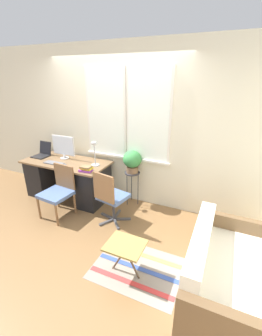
{
  "coord_description": "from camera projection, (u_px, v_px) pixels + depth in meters",
  "views": [
    {
      "loc": [
        1.85,
        -2.64,
        2.18
      ],
      "look_at": [
        0.56,
        0.18,
        0.9
      ],
      "focal_mm": 24.0,
      "sensor_mm": 36.0,
      "label": 1
    }
  ],
  "objects": [
    {
      "name": "desk_lamp",
      "position": [
        94.0,
        151.0,
        3.82
      ],
      "size": [
        0.15,
        0.15,
        0.43
      ],
      "color": "#ADADB2",
      "rests_on": "desk"
    },
    {
      "name": "ground_plane",
      "position": [
        96.0,
        216.0,
        3.76
      ],
      "size": [
        14.0,
        14.0,
        0.0
      ],
      "primitive_type": "plane",
      "color": "brown"
    },
    {
      "name": "desk_chair_wooden",
      "position": [
        58.0,
        190.0,
        3.66
      ],
      "size": [
        0.49,
        0.5,
        0.84
      ],
      "rotation": [
        0.0,
        0.0,
        -0.09
      ],
      "color": "brown",
      "rests_on": "ground_plane"
    },
    {
      "name": "plant_stand",
      "position": [
        132.0,
        176.0,
        3.96
      ],
      "size": [
        0.27,
        0.27,
        0.61
      ],
      "color": "#333338",
      "rests_on": "ground_plane"
    },
    {
      "name": "book_stack",
      "position": [
        86.0,
        169.0,
        3.66
      ],
      "size": [
        0.22,
        0.16,
        0.09
      ],
      "color": "purple",
      "rests_on": "desk"
    },
    {
      "name": "wall_back_with_window",
      "position": [
        117.0,
        126.0,
        3.93
      ],
      "size": [
        9.0,
        0.12,
        2.7
      ],
      "color": "beige",
      "rests_on": "ground_plane"
    },
    {
      "name": "floor_rug_striped",
      "position": [
        138.0,
        268.0,
        2.74
      ],
      "size": [
        1.06,
        0.8,
        0.01
      ],
      "color": "gray",
      "rests_on": "ground_plane"
    },
    {
      "name": "folding_stool",
      "position": [
        125.0,
        247.0,
        2.53
      ],
      "size": [
        0.43,
        0.36,
        0.43
      ],
      "color": "olive",
      "rests_on": "ground_plane"
    },
    {
      "name": "couch_loveseat",
      "position": [
        227.0,
        278.0,
        2.29
      ],
      "size": [
        0.84,
        1.39,
        0.75
      ],
      "rotation": [
        0.0,
        0.0,
        1.57
      ],
      "color": "white",
      "rests_on": "ground_plane"
    },
    {
      "name": "monitor",
      "position": [
        63.0,
        147.0,
        4.17
      ],
      "size": [
        0.48,
        0.16,
        0.43
      ],
      "color": "silver",
      "rests_on": "desk"
    },
    {
      "name": "laptop",
      "position": [
        42.0,
        153.0,
        4.36
      ],
      "size": [
        0.28,
        0.31,
        0.26
      ],
      "color": "black",
      "rests_on": "desk"
    },
    {
      "name": "potted_plant",
      "position": [
        132.0,
        160.0,
        3.84
      ],
      "size": [
        0.32,
        0.32,
        0.39
      ],
      "color": "brown",
      "rests_on": "plant_stand"
    },
    {
      "name": "mouse",
      "position": [
        65.0,
        165.0,
        3.88
      ],
      "size": [
        0.05,
        0.08,
        0.04
      ],
      "color": "slate",
      "rests_on": "desk"
    },
    {
      "name": "keyboard",
      "position": [
        54.0,
        163.0,
        4.0
      ],
      "size": [
        0.38,
        0.13,
        0.02
      ],
      "color": "slate",
      "rests_on": "desk"
    },
    {
      "name": "desk",
      "position": [
        68.0,
        178.0,
        4.24
      ],
      "size": [
        1.6,
        0.74,
        0.73
      ],
      "color": "brown",
      "rests_on": "ground_plane"
    },
    {
      "name": "office_chair_swivel",
      "position": [
        110.0,
        196.0,
        3.44
      ],
      "size": [
        0.53,
        0.53,
        0.89
      ],
      "rotation": [
        0.0,
        0.0,
        2.95
      ],
      "color": "#47474C",
      "rests_on": "ground_plane"
    }
  ]
}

